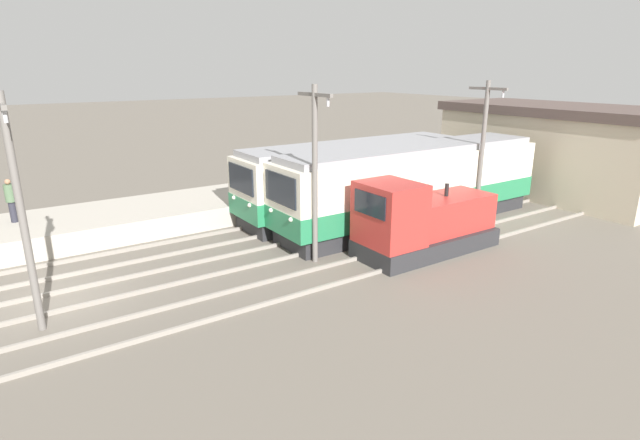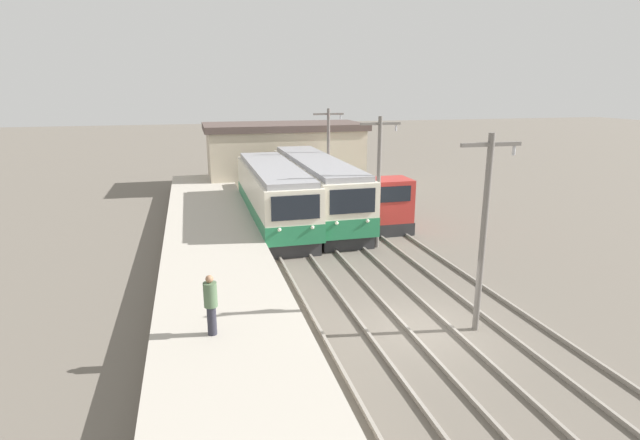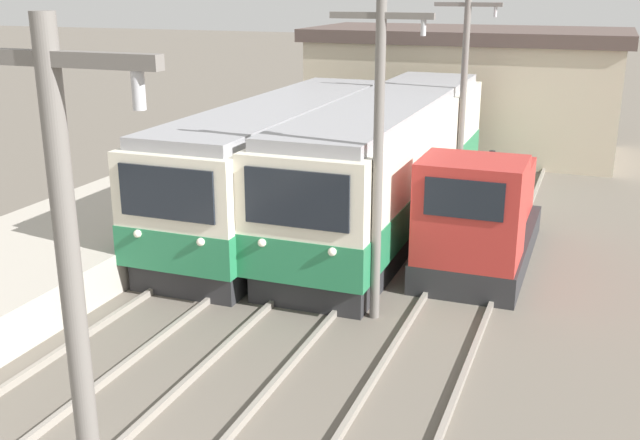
% 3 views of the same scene
% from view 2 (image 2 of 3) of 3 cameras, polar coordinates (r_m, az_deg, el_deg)
% --- Properties ---
extents(ground_plane, '(200.00, 200.00, 0.00)m').
position_cam_2_polar(ground_plane, '(17.26, 11.48, -12.05)').
color(ground_plane, '#665E54').
extents(platform_left, '(4.50, 54.00, 0.94)m').
position_cam_2_polar(platform_left, '(15.55, -10.23, -13.21)').
color(platform_left, '#ADA599').
rests_on(platform_left, ground).
extents(track_left, '(1.54, 60.00, 0.14)m').
position_cam_2_polar(track_left, '(16.34, 3.04, -13.11)').
color(track_left, gray).
rests_on(track_left, ground).
extents(track_center, '(1.54, 60.00, 0.14)m').
position_cam_2_polar(track_center, '(17.31, 12.10, -11.74)').
color(track_center, gray).
rests_on(track_center, ground).
extents(track_right, '(1.54, 60.00, 0.14)m').
position_cam_2_polar(track_right, '(18.76, 20.46, -10.22)').
color(track_right, gray).
rests_on(track_right, ground).
extents(commuter_train_left, '(2.84, 12.19, 3.54)m').
position_cam_2_polar(commuter_train_left, '(28.48, -5.28, 2.51)').
color(commuter_train_left, '#28282B').
rests_on(commuter_train_left, ground).
extents(commuter_train_center, '(2.84, 14.00, 3.64)m').
position_cam_2_polar(commuter_train_center, '(30.19, -0.41, 3.37)').
color(commuter_train_center, '#28282B').
rests_on(commuter_train_center, ground).
extents(shunting_locomotive, '(2.40, 5.95, 3.00)m').
position_cam_2_polar(shunting_locomotive, '(28.95, 6.53, 1.78)').
color(shunting_locomotive, '#28282B').
rests_on(shunting_locomotive, ground).
extents(catenary_mast_near, '(2.00, 0.20, 6.44)m').
position_cam_2_polar(catenary_mast_near, '(16.40, 18.26, -0.71)').
color(catenary_mast_near, slate).
rests_on(catenary_mast_near, ground).
extents(catenary_mast_mid, '(2.00, 0.20, 6.44)m').
position_cam_2_polar(catenary_mast_mid, '(24.34, 6.74, 4.86)').
color(catenary_mast_mid, slate).
rests_on(catenary_mast_mid, ground).
extents(catenary_mast_far, '(2.00, 0.20, 6.44)m').
position_cam_2_polar(catenary_mast_far, '(32.88, 0.98, 7.57)').
color(catenary_mast_far, slate).
rests_on(catenary_mast_far, ground).
extents(person_on_platform, '(0.38, 0.38, 1.79)m').
position_cam_2_polar(person_on_platform, '(14.46, -12.38, -9.19)').
color(person_on_platform, '#282833').
rests_on(person_on_platform, platform_left).
extents(station_building, '(12.60, 6.30, 4.98)m').
position_cam_2_polar(station_building, '(40.73, -4.10, 7.51)').
color(station_building, beige).
rests_on(station_building, ground).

